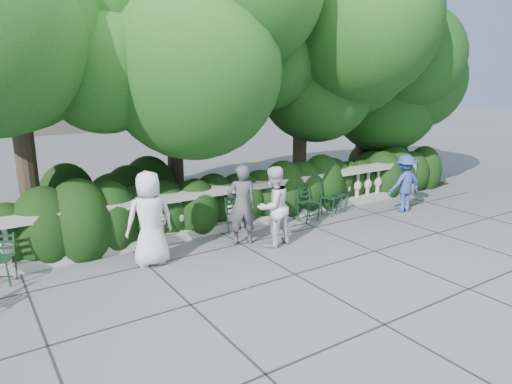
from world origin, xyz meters
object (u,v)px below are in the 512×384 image
chair_d (340,213)px  chair_e (312,222)px  person_woman_grey (242,205)px  chair_b (244,235)px  person_businessman (150,219)px  chair_c (153,255)px  chair_f (336,216)px  person_casual_man (273,207)px  person_older_blue (405,183)px

chair_d → chair_e: (-1.09, -0.19, 0.00)m
chair_d → person_woman_grey: bearing=-175.0°
chair_b → person_businessman: person_businessman is taller
chair_e → chair_c: bearing=175.8°
chair_d → chair_f: 0.27m
person_casual_man → person_older_blue: bearing=172.8°
chair_b → person_woman_grey: bearing=-136.4°
chair_c → person_casual_man: 2.54m
chair_f → person_woman_grey: (-2.98, -0.39, 0.83)m
person_casual_man → chair_c: bearing=-30.5°
person_businessman → person_casual_man: person_businessman is taller
chair_d → person_businessman: 5.29m
chair_d → chair_f: same height
chair_b → chair_d: bearing=-9.5°
chair_b → chair_e: same height
person_woman_grey → person_older_blue: size_ratio=1.13×
chair_b → person_older_blue: (4.40, -0.67, 0.73)m
chair_f → person_older_blue: person_older_blue is taller
person_casual_man → chair_f: bearing=-171.2°
chair_f → chair_c: bearing=164.7°
chair_b → chair_e: (1.86, -0.10, 0.00)m
chair_f → chair_e: bearing=171.0°
person_older_blue → person_casual_man: bearing=9.7°
person_casual_man → chair_b: bearing=-88.1°
person_older_blue → person_woman_grey: bearing=4.0°
chair_d → person_woman_grey: person_woman_grey is taller
chair_b → person_businessman: size_ratio=0.48×
chair_f → chair_b: bearing=164.5°
person_woman_grey → person_casual_man: person_woman_grey is taller
person_businessman → person_casual_man: bearing=174.9°
chair_b → chair_e: size_ratio=1.00×
chair_e → person_older_blue: size_ratio=0.57×
chair_b → person_woman_grey: person_woman_grey is taller
person_woman_grey → person_casual_man: 0.64m
person_casual_man → chair_d: bearing=-170.9°
chair_e → chair_f: 0.84m
chair_e → person_businessman: person_businessman is taller
chair_b → chair_f: same height
chair_d → person_woman_grey: 3.38m
chair_e → person_woman_grey: 2.32m
chair_f → person_older_blue: bearing=-36.2°
chair_c → chair_f: size_ratio=1.00×
chair_b → chair_f: size_ratio=1.00×
chair_e → person_woman_grey: bearing=-174.8°
person_casual_man → chair_e: bearing=-165.7°
person_woman_grey → person_older_blue: 4.70m
chair_f → person_businessman: bearing=169.6°
chair_b → person_casual_man: 1.20m
person_woman_grey → chair_f: bearing=-153.4°
chair_e → person_casual_man: 2.02m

